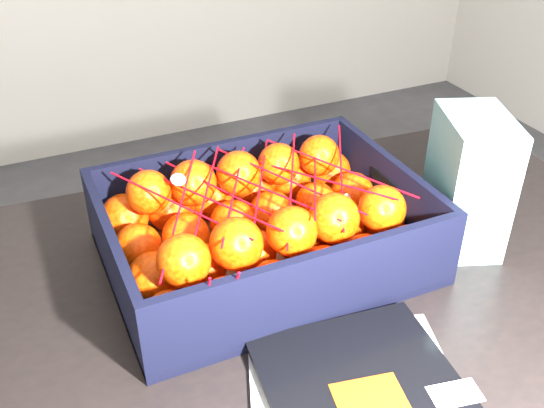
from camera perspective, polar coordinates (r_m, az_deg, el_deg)
name	(u,v)px	position (r m, az deg, el deg)	size (l,w,h in m)	color
table	(276,374)	(0.87, 0.35, -15.23)	(1.25, 0.88, 0.75)	black
produce_crate	(263,239)	(0.88, -0.81, -3.20)	(0.42, 0.32, 0.11)	olive
clementine_heap	(262,224)	(0.86, -0.93, -1.83)	(0.40, 0.30, 0.12)	#ED3904
mesh_net	(260,193)	(0.82, -1.12, 0.99)	(0.35, 0.28, 0.10)	red
retail_carton	(468,182)	(0.92, 17.49, 1.96)	(0.09, 0.13, 0.20)	white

